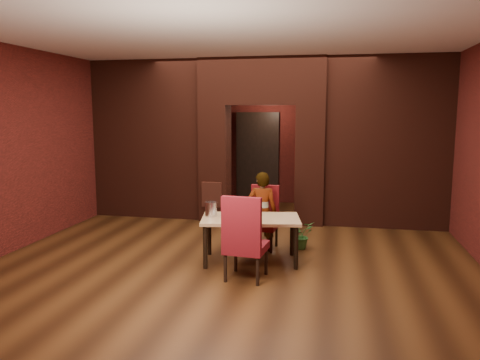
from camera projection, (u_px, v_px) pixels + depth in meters
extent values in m
plane|color=#452711|center=(242.00, 249.00, 7.46)|extent=(8.00, 8.00, 0.00)
cube|color=silver|center=(242.00, 43.00, 6.99)|extent=(7.00, 8.00, 0.04)
cube|color=maroon|center=(275.00, 136.00, 11.10)|extent=(7.00, 0.04, 3.20)
cube|color=maroon|center=(133.00, 193.00, 3.35)|extent=(7.00, 0.04, 3.20)
cube|color=maroon|center=(40.00, 146.00, 7.92)|extent=(0.04, 8.00, 3.20)
cube|color=maroon|center=(215.00, 163.00, 9.42)|extent=(0.55, 0.55, 2.30)
cube|color=maroon|center=(310.00, 165.00, 9.04)|extent=(0.55, 0.55, 2.30)
cube|color=maroon|center=(262.00, 81.00, 9.00)|extent=(2.45, 0.55, 0.90)
cube|color=maroon|center=(149.00, 140.00, 9.63)|extent=(2.28, 0.35, 3.20)
cube|color=maroon|center=(387.00, 143.00, 8.70)|extent=(2.28, 0.35, 3.20)
cube|color=#A0442E|center=(212.00, 195.00, 9.22)|extent=(0.40, 0.03, 0.50)
cube|color=black|center=(258.00, 159.00, 11.20)|extent=(0.90, 0.08, 2.10)
cube|color=black|center=(257.00, 159.00, 11.17)|extent=(1.02, 0.04, 2.22)
cube|color=tan|center=(251.00, 240.00, 6.81)|extent=(1.52, 1.02, 0.66)
cube|color=maroon|center=(262.00, 218.00, 7.42)|extent=(0.49, 0.49, 1.00)
cube|color=maroon|center=(246.00, 237.00, 6.09)|extent=(0.56, 0.56, 1.13)
imported|color=beige|center=(262.00, 211.00, 7.31)|extent=(0.46, 0.31, 1.26)
cube|color=white|center=(237.00, 220.00, 6.60)|extent=(0.33, 0.25, 0.00)
cylinder|color=silver|center=(211.00, 209.00, 6.83)|extent=(0.17, 0.17, 0.21)
cylinder|color=white|center=(226.00, 206.00, 6.87)|extent=(0.07, 0.07, 0.30)
imported|color=#2D6427|center=(301.00, 235.00, 7.48)|extent=(0.52, 0.52, 0.44)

